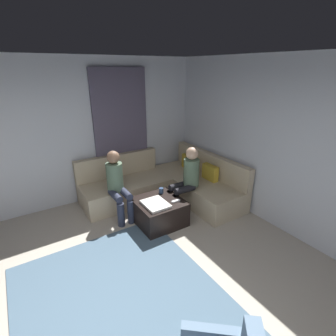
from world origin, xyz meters
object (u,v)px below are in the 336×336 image
object	(u,v)px
game_remote	(176,201)
person_on_couch_side	(117,183)
person_on_couch_back	(187,177)
ottoman	(159,212)
coffee_mug	(161,190)
sectional_couch	(166,185)

from	to	relation	value
game_remote	person_on_couch_side	size ratio (longest dim) A/B	0.12
person_on_couch_back	person_on_couch_side	world-z (taller)	same
ottoman	person_on_couch_side	distance (m)	0.87
coffee_mug	person_on_couch_back	size ratio (longest dim) A/B	0.08
game_remote	person_on_couch_side	world-z (taller)	person_on_couch_side
game_remote	coffee_mug	bearing A→B (deg)	-174.29
ottoman	person_on_couch_back	xyz separation A→B (m)	(-0.10, 0.65, 0.45)
sectional_couch	coffee_mug	size ratio (longest dim) A/B	26.84
ottoman	game_remote	distance (m)	0.36
sectional_couch	person_on_couch_side	bearing A→B (deg)	-82.25
coffee_mug	game_remote	bearing A→B (deg)	5.71
person_on_couch_back	person_on_couch_side	xyz separation A→B (m)	(-0.46, -1.14, 0.00)
sectional_couch	ottoman	bearing A→B (deg)	-40.08
sectional_couch	game_remote	size ratio (longest dim) A/B	17.00
person_on_couch_back	person_on_couch_side	bearing A→B (deg)	68.19
ottoman	person_on_couch_back	bearing A→B (deg)	98.62
person_on_couch_back	person_on_couch_side	size ratio (longest dim) A/B	1.00
sectional_couch	game_remote	world-z (taller)	sectional_couch
coffee_mug	person_on_couch_side	bearing A→B (deg)	-116.37
sectional_couch	game_remote	bearing A→B (deg)	-22.81
ottoman	game_remote	world-z (taller)	game_remote
coffee_mug	person_on_couch_side	distance (m)	0.78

